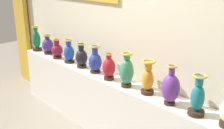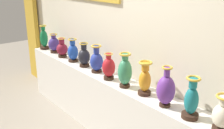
{
  "view_description": "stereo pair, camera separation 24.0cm",
  "coord_description": "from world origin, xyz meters",
  "px_view_note": "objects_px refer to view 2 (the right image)",
  "views": [
    {
      "loc": [
        2.28,
        -2.14,
        2.08
      ],
      "look_at": [
        0.0,
        0.0,
        1.01
      ],
      "focal_mm": 43.15,
      "sensor_mm": 36.0,
      "label": 1
    },
    {
      "loc": [
        2.44,
        -1.96,
        2.08
      ],
      "look_at": [
        0.0,
        0.0,
        1.01
      ],
      "focal_mm": 43.15,
      "sensor_mm": 36.0,
      "label": 2
    }
  ],
  "objects_px": {
    "vase_cobalt": "(97,61)",
    "vase_teal": "(191,101)",
    "vase_emerald": "(44,39)",
    "vase_ivory": "(223,115)",
    "vase_onyx": "(84,56)",
    "vase_indigo": "(54,44)",
    "vase_sapphire": "(73,52)",
    "vase_jade": "(125,71)",
    "vase_violet": "(166,90)",
    "vase_burgundy": "(62,49)",
    "vase_amber": "(145,80)",
    "vase_crimson": "(108,68)"
  },
  "relations": [
    {
      "from": "vase_amber",
      "to": "vase_teal",
      "type": "xyz_separation_m",
      "value": [
        0.61,
        -0.03,
        -0.0
      ]
    },
    {
      "from": "vase_jade",
      "to": "vase_teal",
      "type": "relative_size",
      "value": 1.03
    },
    {
      "from": "vase_sapphire",
      "to": "vase_ivory",
      "type": "height_order",
      "value": "vase_sapphire"
    },
    {
      "from": "vase_burgundy",
      "to": "vase_amber",
      "type": "xyz_separation_m",
      "value": [
        1.77,
        0.02,
        0.04
      ]
    },
    {
      "from": "vase_cobalt",
      "to": "vase_violet",
      "type": "distance_m",
      "value": 1.21
    },
    {
      "from": "vase_burgundy",
      "to": "vase_violet",
      "type": "relative_size",
      "value": 0.74
    },
    {
      "from": "vase_onyx",
      "to": "vase_cobalt",
      "type": "distance_m",
      "value": 0.29
    },
    {
      "from": "vase_burgundy",
      "to": "vase_sapphire",
      "type": "bearing_deg",
      "value": 3.75
    },
    {
      "from": "vase_indigo",
      "to": "vase_ivory",
      "type": "bearing_deg",
      "value": -0.3
    },
    {
      "from": "vase_burgundy",
      "to": "vase_indigo",
      "type": "bearing_deg",
      "value": 176.01
    },
    {
      "from": "vase_indigo",
      "to": "vase_cobalt",
      "type": "height_order",
      "value": "vase_cobalt"
    },
    {
      "from": "vase_cobalt",
      "to": "vase_violet",
      "type": "xyz_separation_m",
      "value": [
        1.21,
        -0.04,
        0.02
      ]
    },
    {
      "from": "vase_crimson",
      "to": "vase_emerald",
      "type": "bearing_deg",
      "value": 179.97
    },
    {
      "from": "vase_crimson",
      "to": "vase_amber",
      "type": "bearing_deg",
      "value": 2.75
    },
    {
      "from": "vase_emerald",
      "to": "vase_sapphire",
      "type": "xyz_separation_m",
      "value": [
        0.91,
        0.03,
        -0.03
      ]
    },
    {
      "from": "vase_indigo",
      "to": "vase_crimson",
      "type": "distance_m",
      "value": 1.49
    },
    {
      "from": "vase_onyx",
      "to": "vase_burgundy",
      "type": "bearing_deg",
      "value": -178.07
    },
    {
      "from": "vase_emerald",
      "to": "vase_ivory",
      "type": "height_order",
      "value": "vase_emerald"
    },
    {
      "from": "vase_burgundy",
      "to": "vase_violet",
      "type": "height_order",
      "value": "vase_violet"
    },
    {
      "from": "vase_burgundy",
      "to": "vase_sapphire",
      "type": "relative_size",
      "value": 0.88
    },
    {
      "from": "vase_indigo",
      "to": "vase_teal",
      "type": "distance_m",
      "value": 2.69
    },
    {
      "from": "vase_amber",
      "to": "vase_onyx",
      "type": "bearing_deg",
      "value": 179.96
    },
    {
      "from": "vase_crimson",
      "to": "vase_amber",
      "type": "relative_size",
      "value": 0.89
    },
    {
      "from": "vase_crimson",
      "to": "vase_violet",
      "type": "distance_m",
      "value": 0.91
    },
    {
      "from": "vase_violet",
      "to": "vase_ivory",
      "type": "distance_m",
      "value": 0.59
    },
    {
      "from": "vase_teal",
      "to": "vase_onyx",
      "type": "bearing_deg",
      "value": 178.99
    },
    {
      "from": "vase_emerald",
      "to": "vase_violet",
      "type": "height_order",
      "value": "same"
    },
    {
      "from": "vase_indigo",
      "to": "vase_sapphire",
      "type": "xyz_separation_m",
      "value": [
        0.6,
        -0.0,
        0.01
      ]
    },
    {
      "from": "vase_jade",
      "to": "vase_violet",
      "type": "relative_size",
      "value": 0.98
    },
    {
      "from": "vase_emerald",
      "to": "vase_ivory",
      "type": "relative_size",
      "value": 1.27
    },
    {
      "from": "vase_indigo",
      "to": "vase_jade",
      "type": "xyz_separation_m",
      "value": [
        1.79,
        -0.03,
        0.05
      ]
    },
    {
      "from": "vase_sapphire",
      "to": "vase_crimson",
      "type": "distance_m",
      "value": 0.89
    },
    {
      "from": "vase_burgundy",
      "to": "vase_jade",
      "type": "xyz_separation_m",
      "value": [
        1.49,
        -0.01,
        0.06
      ]
    },
    {
      "from": "vase_emerald",
      "to": "vase_violet",
      "type": "distance_m",
      "value": 2.7
    },
    {
      "from": "vase_amber",
      "to": "vase_ivory",
      "type": "xyz_separation_m",
      "value": [
        0.9,
        -0.01,
        -0.03
      ]
    },
    {
      "from": "vase_cobalt",
      "to": "vase_teal",
      "type": "xyz_separation_m",
      "value": [
        1.5,
        -0.04,
        0.01
      ]
    },
    {
      "from": "vase_indigo",
      "to": "vase_sapphire",
      "type": "relative_size",
      "value": 0.9
    },
    {
      "from": "vase_onyx",
      "to": "vase_indigo",
      "type": "bearing_deg",
      "value": 179.91
    },
    {
      "from": "vase_crimson",
      "to": "vase_teal",
      "type": "xyz_separation_m",
      "value": [
        1.2,
        -0.0,
        0.02
      ]
    },
    {
      "from": "vase_emerald",
      "to": "vase_cobalt",
      "type": "relative_size",
      "value": 1.12
    },
    {
      "from": "vase_emerald",
      "to": "vase_onyx",
      "type": "bearing_deg",
      "value": 1.35
    },
    {
      "from": "vase_violet",
      "to": "vase_sapphire",
      "type": "bearing_deg",
      "value": 178.96
    },
    {
      "from": "vase_indigo",
      "to": "vase_sapphire",
      "type": "bearing_deg",
      "value": -0.2
    },
    {
      "from": "vase_cobalt",
      "to": "vase_amber",
      "type": "relative_size",
      "value": 0.98
    },
    {
      "from": "vase_emerald",
      "to": "vase_violet",
      "type": "xyz_separation_m",
      "value": [
        2.7,
        -0.0,
        -0.0
      ]
    },
    {
      "from": "vase_sapphire",
      "to": "vase_cobalt",
      "type": "bearing_deg",
      "value": 0.66
    },
    {
      "from": "vase_onyx",
      "to": "vase_sapphire",
      "type": "bearing_deg",
      "value": -179.88
    },
    {
      "from": "vase_cobalt",
      "to": "vase_burgundy",
      "type": "bearing_deg",
      "value": -178.3
    },
    {
      "from": "vase_indigo",
      "to": "vase_amber",
      "type": "bearing_deg",
      "value": -0.07
    },
    {
      "from": "vase_emerald",
      "to": "vase_ivory",
      "type": "bearing_deg",
      "value": 0.25
    }
  ]
}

